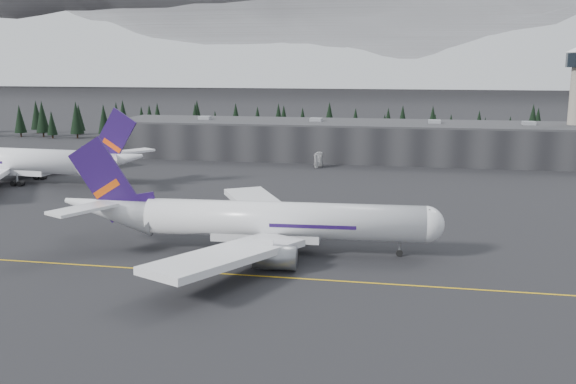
% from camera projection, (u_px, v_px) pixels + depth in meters
% --- Properties ---
extents(ground, '(1400.00, 1400.00, 0.00)m').
position_uv_depth(ground, '(265.00, 272.00, 101.74)').
color(ground, black).
rests_on(ground, ground).
extents(taxiline, '(400.00, 0.40, 0.02)m').
position_uv_depth(taxiline, '(262.00, 276.00, 99.81)').
color(taxiline, gold).
rests_on(taxiline, ground).
extents(terminal, '(160.00, 30.00, 12.60)m').
position_uv_depth(terminal, '(345.00, 140.00, 220.83)').
color(terminal, black).
rests_on(terminal, ground).
extents(treeline, '(360.00, 20.00, 15.00)m').
position_uv_depth(treeline, '(354.00, 126.00, 256.21)').
color(treeline, black).
rests_on(treeline, ground).
extents(mountain_ridge, '(4400.00, 900.00, 420.00)m').
position_uv_depth(mountain_ridge, '(397.00, 82.00, 1064.53)').
color(mountain_ridge, white).
rests_on(mountain_ridge, ground).
extents(jet_main, '(67.89, 62.54, 19.95)m').
position_uv_depth(jet_main, '(250.00, 220.00, 112.20)').
color(jet_main, silver).
rests_on(jet_main, ground).
extents(jet_parked, '(71.80, 66.16, 21.10)m').
position_uv_depth(jet_parked, '(23.00, 161.00, 176.21)').
color(jet_parked, white).
rests_on(jet_parked, ground).
extents(gse_vehicle_a, '(2.85, 5.11, 1.35)m').
position_uv_depth(gse_vehicle_a, '(319.00, 165.00, 203.51)').
color(gse_vehicle_a, '#BABABC').
rests_on(gse_vehicle_a, ground).
extents(gse_vehicle_b, '(5.04, 3.38, 1.59)m').
position_uv_depth(gse_vehicle_b, '(317.00, 166.00, 200.85)').
color(gse_vehicle_b, silver).
rests_on(gse_vehicle_b, ground).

